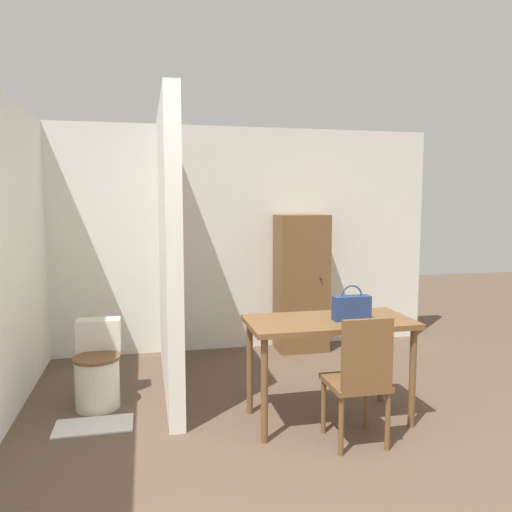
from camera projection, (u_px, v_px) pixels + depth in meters
wall_back at (226, 239)px, 5.65m from camera, size 4.82×0.12×2.50m
partition_wall at (168, 249)px, 4.46m from camera, size 0.12×2.04×2.50m
dining_table at (329, 332)px, 3.77m from camera, size 1.25×0.62×0.79m
wooden_chair at (360, 377)px, 3.38m from camera, size 0.39×0.39×0.92m
toilet at (98, 370)px, 4.11m from camera, size 0.37×0.52×0.68m
handbag at (352, 307)px, 3.73m from camera, size 0.28×0.10×0.27m
wooden_cabinet at (301, 283)px, 5.61m from camera, size 0.56×0.43×1.53m
bath_mat at (94, 426)px, 3.73m from camera, size 0.57×0.31×0.01m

